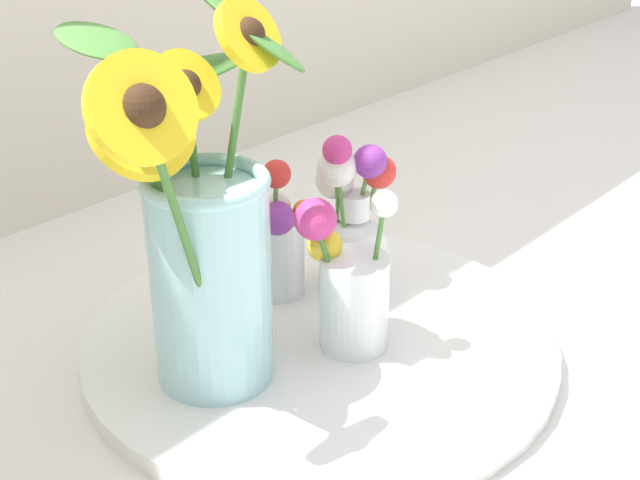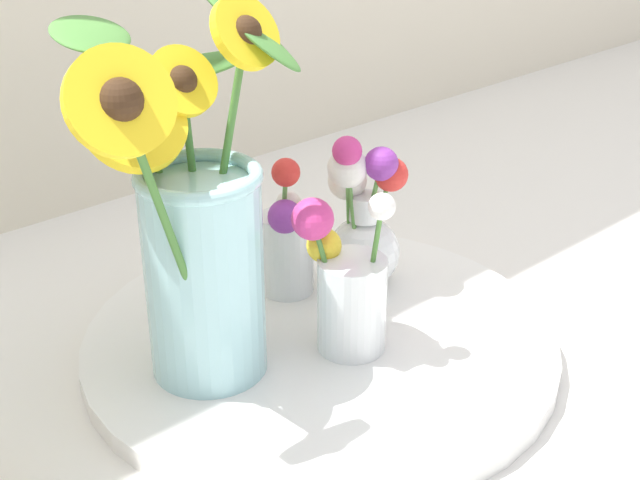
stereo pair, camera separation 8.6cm
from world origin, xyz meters
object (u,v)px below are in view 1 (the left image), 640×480
Objects in this scene: vase_small_back at (279,242)px; serving_tray at (320,341)px; mason_jar_sunflowers at (201,236)px; vase_small_center at (349,286)px; vase_bulb_right at (352,220)px.

serving_tray is at bearing -109.88° from vase_small_back.
mason_jar_sunflowers reaches higher than vase_small_center.
serving_tray is 1.34× the size of mason_jar_sunflowers.
vase_bulb_right is (0.23, 0.02, -0.07)m from mason_jar_sunflowers.
vase_small_center reaches higher than vase_small_back.
serving_tray is 0.14m from vase_bulb_right.
mason_jar_sunflowers reaches higher than vase_bulb_right.
mason_jar_sunflowers is (-0.12, 0.03, 0.16)m from serving_tray.
serving_tray is 0.08m from vase_small_center.
vase_small_center is 0.13m from vase_small_back.
mason_jar_sunflowers is at bearing -159.14° from vase_small_back.
vase_small_back is at bearing 70.12° from serving_tray.
vase_bulb_right reaches higher than serving_tray.
vase_small_center is 1.07× the size of vase_small_back.
mason_jar_sunflowers is at bearing 165.97° from serving_tray.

